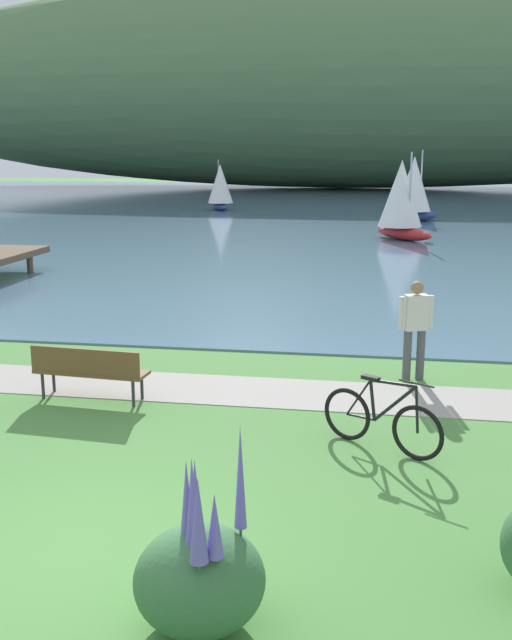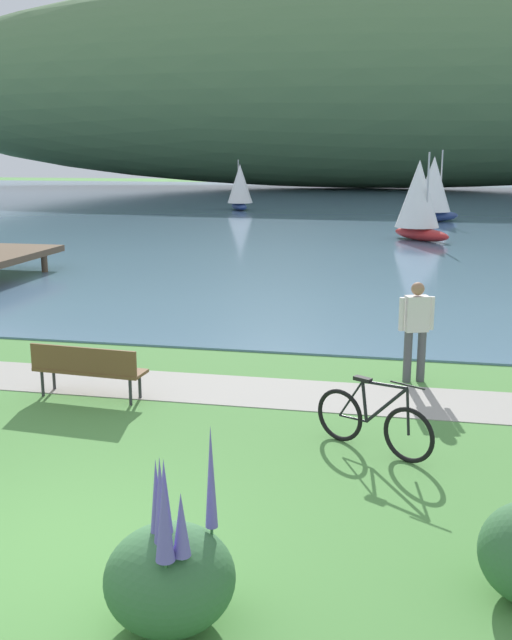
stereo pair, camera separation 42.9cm
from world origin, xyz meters
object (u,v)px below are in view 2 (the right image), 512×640
at_px(park_bench_near_camera, 87,367).
at_px(sailboat_toward_hillside, 419,199).
at_px(sailboat_mid_bay, 434,188).
at_px(sailboat_nearest_to_shore, 240,187).
at_px(bicycle_leaning_near_bench, 373,422).
at_px(person_at_shoreline, 416,325).

distance_m(park_bench_near_camera, sailboat_toward_hillside, 23.23).
height_order(sailboat_mid_bay, sailboat_toward_hillside, sailboat_mid_bay).
distance_m(park_bench_near_camera, sailboat_nearest_to_shore, 38.01).
xyz_separation_m(bicycle_leaning_near_bench, sailboat_nearest_to_shore, (-10.49, 38.71, 1.20)).
relative_size(bicycle_leaning_near_bench, person_at_shoreline, 0.91).
height_order(sailboat_nearest_to_shore, sailboat_toward_hillside, sailboat_toward_hillside).
distance_m(sailboat_nearest_to_shore, sailboat_mid_bay, 13.71).
bearing_deg(park_bench_near_camera, sailboat_toward_hillside, 76.69).
bearing_deg(bicycle_leaning_near_bench, sailboat_toward_hillside, 87.92).
height_order(person_at_shoreline, sailboat_nearest_to_shore, sailboat_nearest_to_shore).
xyz_separation_m(sailboat_mid_bay, sailboat_toward_hillside, (-0.93, -8.85, -0.06)).
bearing_deg(sailboat_nearest_to_shore, park_bench_near_camera, -80.90).
relative_size(park_bench_near_camera, sailboat_mid_bay, 0.47).
xyz_separation_m(park_bench_near_camera, sailboat_toward_hillside, (5.34, 22.57, 1.30)).
bearing_deg(sailboat_mid_bay, sailboat_toward_hillside, -96.00).
xyz_separation_m(park_bench_near_camera, sailboat_nearest_to_shore, (-6.01, 37.52, 1.07)).
bearing_deg(sailboat_toward_hillside, person_at_shoreline, -90.87).
relative_size(bicycle_leaning_near_bench, sailboat_mid_bay, 0.40).
height_order(park_bench_near_camera, sailboat_mid_bay, sailboat_mid_bay).
bearing_deg(sailboat_nearest_to_shore, bicycle_leaning_near_bench, -74.84).
relative_size(park_bench_near_camera, sailboat_toward_hillside, 0.48).
relative_size(park_bench_near_camera, person_at_shoreline, 1.07).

